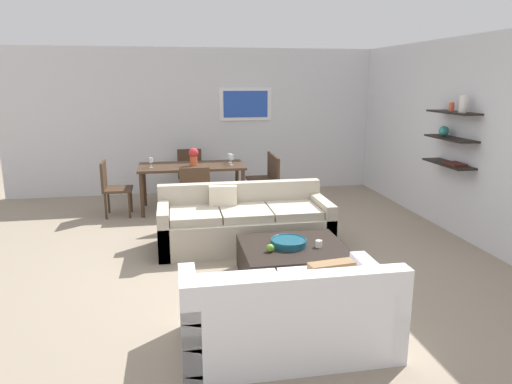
{
  "coord_description": "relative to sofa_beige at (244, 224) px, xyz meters",
  "views": [
    {
      "loc": [
        -0.87,
        -5.46,
        2.14
      ],
      "look_at": [
        0.15,
        0.2,
        0.75
      ],
      "focal_mm": 32.96,
      "sensor_mm": 36.0,
      "label": 1
    }
  ],
  "objects": [
    {
      "name": "dining_chair_left_near",
      "position": [
        -1.85,
        1.74,
        0.21
      ],
      "size": [
        0.44,
        0.44,
        0.88
      ],
      "color": "#422D1E",
      "rests_on": "ground"
    },
    {
      "name": "dining_chair_right_far",
      "position": [
        0.69,
        2.12,
        0.21
      ],
      "size": [
        0.44,
        0.44,
        0.88
      ],
      "color": "#422D1E",
      "rests_on": "ground"
    },
    {
      "name": "loveseat_white",
      "position": [
        -0.03,
        -2.45,
        0.0
      ],
      "size": [
        1.69,
        0.9,
        0.78
      ],
      "color": "white",
      "rests_on": "ground"
    },
    {
      "name": "wine_glass_right_near",
      "position": [
        0.08,
        1.82,
        0.58
      ],
      "size": [
        0.08,
        0.08,
        0.17
      ],
      "color": "silver",
      "rests_on": "dining_table"
    },
    {
      "name": "ground_plane",
      "position": [
        -0.01,
        -0.34,
        -0.29
      ],
      "size": [
        18.0,
        18.0,
        0.0
      ],
      "primitive_type": "plane",
      "color": "gray"
    },
    {
      "name": "dining_chair_foot",
      "position": [
        -0.58,
        1.1,
        0.21
      ],
      "size": [
        0.44,
        0.44,
        0.88
      ],
      "color": "#422D1E",
      "rests_on": "ground"
    },
    {
      "name": "centerpiece_vase",
      "position": [
        -0.54,
        1.89,
        0.62
      ],
      "size": [
        0.16,
        0.16,
        0.29
      ],
      "color": "#D85933",
      "rests_on": "dining_table"
    },
    {
      "name": "dining_table",
      "position": [
        -0.58,
        1.93,
        0.38
      ],
      "size": [
        1.73,
        0.85,
        0.75
      ],
      "color": "#422D1E",
      "rests_on": "ground"
    },
    {
      "name": "back_wall_unit",
      "position": [
        0.29,
        3.19,
        1.06
      ],
      "size": [
        8.4,
        0.09,
        2.7
      ],
      "color": "silver",
      "rests_on": "ground"
    },
    {
      "name": "dining_chair_right_near",
      "position": [
        0.69,
        1.74,
        0.21
      ],
      "size": [
        0.44,
        0.44,
        0.88
      ],
      "color": "#422D1E",
      "rests_on": "ground"
    },
    {
      "name": "apple_on_coffee_table",
      "position": [
        0.08,
        -1.27,
        0.13
      ],
      "size": [
        0.08,
        0.08,
        0.08
      ],
      "primitive_type": "sphere",
      "color": "#669E2D",
      "rests_on": "coffee_table"
    },
    {
      "name": "coffee_table",
      "position": [
        0.37,
        -1.15,
        -0.1
      ],
      "size": [
        1.12,
        1.0,
        0.38
      ],
      "color": "black",
      "rests_on": "ground"
    },
    {
      "name": "wine_glass_right_far",
      "position": [
        0.08,
        2.03,
        0.57
      ],
      "size": [
        0.08,
        0.08,
        0.16
      ],
      "color": "silver",
      "rests_on": "dining_table"
    },
    {
      "name": "wine_glass_left_near",
      "position": [
        -1.23,
        1.82,
        0.57
      ],
      "size": [
        0.06,
        0.06,
        0.16
      ],
      "color": "silver",
      "rests_on": "dining_table"
    },
    {
      "name": "candle_jar",
      "position": [
        0.62,
        -1.23,
        0.12
      ],
      "size": [
        0.07,
        0.07,
        0.07
      ],
      "primitive_type": "cylinder",
      "color": "silver",
      "rests_on": "coffee_table"
    },
    {
      "name": "dining_chair_head",
      "position": [
        -0.58,
        2.76,
        0.21
      ],
      "size": [
        0.44,
        0.44,
        0.88
      ],
      "color": "#422D1E",
      "rests_on": "ground"
    },
    {
      "name": "right_wall_shelf_unit",
      "position": [
        3.02,
        0.26,
        1.06
      ],
      "size": [
        0.34,
        8.2,
        2.7
      ],
      "color": "silver",
      "rests_on": "ground"
    },
    {
      "name": "decorative_bowl",
      "position": [
        0.31,
        -1.13,
        0.13
      ],
      "size": [
        0.39,
        0.39,
        0.08
      ],
      "color": "navy",
      "rests_on": "coffee_table"
    },
    {
      "name": "sofa_beige",
      "position": [
        0.0,
        0.0,
        0.0
      ],
      "size": [
        2.2,
        0.9,
        0.78
      ],
      "color": "#B2A893",
      "rests_on": "ground"
    }
  ]
}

